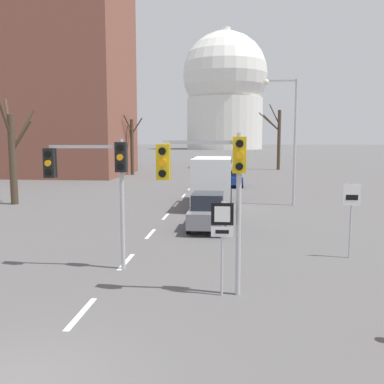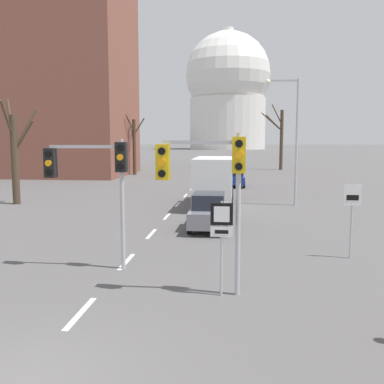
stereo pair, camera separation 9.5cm
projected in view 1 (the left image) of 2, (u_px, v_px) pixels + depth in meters
The scene contains 24 objects.
lane_stripe_0 at pixel (81, 313), 10.48m from camera, with size 0.16×2.00×0.01m, color silver.
lane_stripe_1 at pixel (126, 262), 14.93m from camera, with size 0.16×2.00×0.01m, color silver.
lane_stripe_2 at pixel (150, 234), 19.38m from camera, with size 0.16×2.00×0.01m, color silver.
lane_stripe_3 at pixel (166, 216), 23.82m from camera, with size 0.16×2.00×0.01m, color silver.
lane_stripe_4 at pixel (176, 204), 28.27m from camera, with size 0.16×2.00×0.01m, color silver.
lane_stripe_5 at pixel (184, 196), 32.72m from camera, with size 0.16×2.00×0.01m, color silver.
lane_stripe_6 at pixel (190, 189), 37.17m from camera, with size 0.16×2.00×0.01m, color silver.
lane_stripe_7 at pixel (194, 184), 41.61m from camera, with size 0.16×2.00×0.01m, color silver.
traffic_signal_near_right at pixel (211, 173), 11.44m from camera, with size 2.40×0.34×4.42m.
traffic_signal_centre_tall at pixel (95, 171), 13.82m from camera, with size 2.74×0.34×4.27m.
route_sign_post at pixel (222, 232), 11.48m from camera, with size 0.60×0.08×2.61m.
speed_limit_sign at pixel (351, 207), 15.21m from camera, with size 0.60×0.08×2.73m.
street_lamp_right at pixel (289, 128), 27.32m from camera, with size 2.16×0.36×8.06m.
sedan_near_left at pixel (234, 178), 39.00m from camera, with size 1.71×3.84×1.52m.
sedan_near_right at pixel (226, 165), 60.44m from camera, with size 1.91×4.15×1.55m.
sedan_mid_centre at pixel (208, 211), 20.43m from camera, with size 1.80×4.19×1.74m.
sedan_far_left at pixel (210, 181), 36.31m from camera, with size 1.77×4.45×1.55m.
sedan_far_right at pixel (197, 162), 66.27m from camera, with size 1.78×3.98×1.59m.
delivery_truck at pixel (213, 180), 27.44m from camera, with size 2.44×7.20×3.14m.
bare_tree_left_near at pixel (13, 154), 28.02m from camera, with size 2.38×2.67×7.03m.
bare_tree_right_near at pixel (278, 137), 60.97m from camera, with size 3.08×2.10×9.37m.
bare_tree_left_far at pixel (132, 144), 52.03m from camera, with size 2.78×3.99×7.19m.
capitol_dome at pixel (225, 91), 201.00m from camera, with size 39.57×39.57×55.89m.
apartment_block_left at pixel (50, 70), 51.12m from camera, with size 18.00×14.00×25.16m, color brown.
Camera 1 is at (3.64, -6.48, 4.23)m, focal length 40.00 mm.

